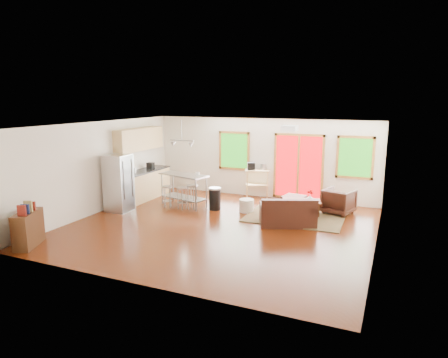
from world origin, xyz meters
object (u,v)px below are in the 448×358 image
at_px(refrigerator, 119,183).
at_px(ottoman, 294,203).
at_px(island, 184,184).
at_px(loveseat, 288,214).
at_px(armchair, 339,200).
at_px(rug, 295,216).
at_px(kitchen_cart, 256,174).
at_px(coffee_table, 302,202).

bearing_deg(refrigerator, ottoman, 23.41).
xyz_separation_m(refrigerator, island, (1.46, 1.23, -0.15)).
bearing_deg(loveseat, refrigerator, 164.82).
height_order(armchair, island, island).
bearing_deg(ottoman, loveseat, -82.35).
bearing_deg(ottoman, island, -163.74).
xyz_separation_m(armchair, ottoman, (-1.27, -0.06, -0.19)).
height_order(rug, kitchen_cart, kitchen_cart).
xyz_separation_m(rug, ottoman, (-0.22, 0.75, 0.19)).
relative_size(coffee_table, ottoman, 1.93).
height_order(loveseat, armchair, armchair).
distance_m(armchair, island, 4.59).
bearing_deg(rug, ottoman, 106.53).
relative_size(loveseat, refrigerator, 0.97).
xyz_separation_m(armchair, refrigerator, (-5.93, -2.22, 0.43)).
xyz_separation_m(rug, refrigerator, (-4.88, -1.41, 0.82)).
xyz_separation_m(loveseat, refrigerator, (-4.86, -0.62, 0.53)).
bearing_deg(coffee_table, rug, -110.79).
height_order(ottoman, refrigerator, refrigerator).
relative_size(rug, refrigerator, 1.57).
xyz_separation_m(rug, kitchen_cart, (-1.74, 1.70, 0.79)).
relative_size(loveseat, ottoman, 2.62).
bearing_deg(refrigerator, loveseat, 5.76).
xyz_separation_m(rug, loveseat, (-0.02, -0.79, 0.28)).
bearing_deg(armchair, coffee_table, 47.16).
bearing_deg(ottoman, coffee_table, -55.14).
bearing_deg(kitchen_cart, island, -131.73).
xyz_separation_m(loveseat, island, (-3.40, 0.61, 0.38)).
bearing_deg(loveseat, coffee_table, 61.08).
relative_size(rug, armchair, 3.28).
bearing_deg(armchair, rug, 55.40).
bearing_deg(loveseat, island, 147.44).
height_order(refrigerator, island, refrigerator).
relative_size(ottoman, refrigerator, 0.37).
xyz_separation_m(rug, island, (-3.42, -0.18, 0.66)).
relative_size(rug, coffee_table, 2.19).
bearing_deg(kitchen_cart, ottoman, -32.18).
distance_m(loveseat, island, 3.48).
height_order(refrigerator, kitchen_cart, refrigerator).
bearing_deg(island, refrigerator, -139.96).
xyz_separation_m(ottoman, island, (-3.20, -0.93, 0.47)).
relative_size(armchair, kitchen_cart, 0.68).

